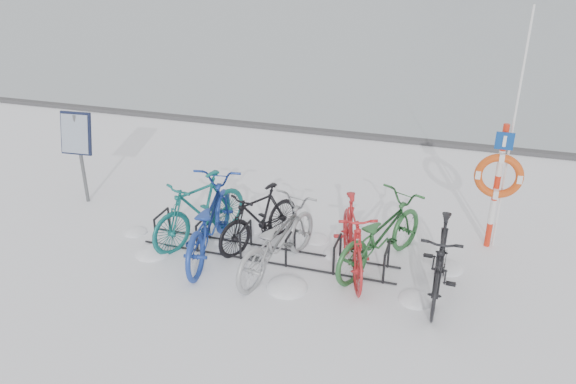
# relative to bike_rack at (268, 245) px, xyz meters

# --- Properties ---
(ground) EXTENTS (900.00, 900.00, 0.00)m
(ground) POSITION_rel_bike_rack_xyz_m (0.00, 0.00, -0.18)
(ground) COLOR white
(ground) RESTS_ON ground
(quay_edge) EXTENTS (400.00, 0.25, 0.10)m
(quay_edge) POSITION_rel_bike_rack_xyz_m (0.00, 5.90, -0.13)
(quay_edge) COLOR #3F3F42
(quay_edge) RESTS_ON ground
(bike_rack) EXTENTS (4.00, 0.48, 0.46)m
(bike_rack) POSITION_rel_bike_rack_xyz_m (0.00, 0.00, 0.00)
(bike_rack) COLOR black
(bike_rack) RESTS_ON ground
(info_board) EXTENTS (0.58, 0.26, 1.70)m
(info_board) POSITION_rel_bike_rack_xyz_m (-3.82, 0.79, 1.05)
(info_board) COLOR #595B5E
(info_board) RESTS_ON ground
(lifebuoy_station) EXTENTS (0.70, 0.22, 3.65)m
(lifebuoy_station) POSITION_rel_bike_rack_xyz_m (3.21, 1.27, 1.05)
(lifebuoy_station) COLOR red
(lifebuoy_station) RESTS_ON ground
(bike_0) EXTENTS (1.26, 1.92, 1.12)m
(bike_0) POSITION_rel_bike_rack_xyz_m (-1.19, 0.17, 0.38)
(bike_0) COLOR #13605E
(bike_0) RESTS_ON ground
(bike_1) EXTENTS (1.09, 2.30, 1.16)m
(bike_1) POSITION_rel_bike_rack_xyz_m (-0.89, -0.16, 0.40)
(bike_1) COLOR navy
(bike_1) RESTS_ON ground
(bike_2) EXTENTS (1.17, 1.68, 0.99)m
(bike_2) POSITION_rel_bike_rack_xyz_m (-0.25, 0.31, 0.31)
(bike_2) COLOR black
(bike_2) RESTS_ON ground
(bike_3) EXTENTS (1.16, 2.10, 1.04)m
(bike_3) POSITION_rel_bike_rack_xyz_m (0.25, -0.30, 0.34)
(bike_3) COLOR gray
(bike_3) RESTS_ON ground
(bike_4) EXTENTS (1.11, 1.93, 1.12)m
(bike_4) POSITION_rel_bike_rack_xyz_m (1.29, 0.01, 0.38)
(bike_4) COLOR red
(bike_4) RESTS_ON ground
(bike_5) EXTENTS (1.53, 2.15, 1.07)m
(bike_5) POSITION_rel_bike_rack_xyz_m (1.65, 0.29, 0.36)
(bike_5) COLOR #285E2E
(bike_5) RESTS_ON ground
(bike_6) EXTENTS (0.55, 1.84, 1.10)m
(bike_6) POSITION_rel_bike_rack_xyz_m (2.54, -0.21, 0.37)
(bike_6) COLOR black
(bike_6) RESTS_ON ground
(snow_drifts) EXTENTS (5.40, 2.06, 0.20)m
(snow_drifts) POSITION_rel_bike_rack_xyz_m (0.32, -0.04, -0.18)
(snow_drifts) COLOR white
(snow_drifts) RESTS_ON ground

